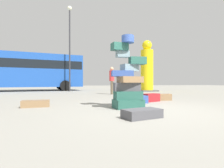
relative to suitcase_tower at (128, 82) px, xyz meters
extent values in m
plane|color=gray|center=(0.42, -0.38, -0.73)|extent=(80.00, 80.00, 0.00)
cube|color=#26594C|center=(0.01, -0.02, -0.61)|extent=(0.82, 0.55, 0.24)
cube|color=#26594C|center=(0.01, -0.01, -0.37)|extent=(0.77, 0.53, 0.23)
cube|color=#4C4C51|center=(-0.01, 0.04, -0.14)|extent=(0.77, 0.56, 0.24)
cube|color=olive|center=(0.03, -0.10, 0.06)|extent=(0.68, 0.48, 0.17)
cube|color=#334F99|center=(-0.18, -0.06, 0.22)|extent=(0.63, 0.47, 0.15)
cube|color=gray|center=(0.09, 0.08, 0.39)|extent=(0.50, 0.37, 0.19)
cube|color=#26594C|center=(0.30, 0.01, 0.59)|extent=(0.48, 0.34, 0.20)
cube|color=gray|center=(-0.10, 0.14, 0.78)|extent=(0.36, 0.24, 0.18)
cube|color=#26594C|center=(-0.20, 0.10, 0.98)|extent=(0.46, 0.32, 0.21)
cylinder|color=#334F99|center=(0.00, -0.02, 1.18)|extent=(0.34, 0.34, 0.20)
cube|color=#334F99|center=(0.85, 1.81, -0.60)|extent=(0.69, 0.60, 0.27)
cube|color=olive|center=(2.10, 1.61, -0.60)|extent=(0.71, 0.36, 0.26)
cube|color=maroon|center=(1.45, 1.34, -0.58)|extent=(0.75, 0.55, 0.30)
cube|color=olive|center=(-2.48, 0.96, -0.63)|extent=(0.78, 0.42, 0.19)
cube|color=#4C4C51|center=(-0.23, -1.39, -0.64)|extent=(0.83, 0.55, 0.18)
cube|color=#334F99|center=(0.74, 0.98, -0.60)|extent=(0.69, 0.40, 0.26)
cylinder|color=brown|center=(1.26, 5.87, -0.32)|extent=(0.12, 0.12, 0.81)
cylinder|color=brown|center=(1.17, 5.67, -0.32)|extent=(0.12, 0.12, 0.81)
cylinder|color=red|center=(1.21, 5.77, 0.40)|extent=(0.30, 0.30, 0.63)
sphere|color=tan|center=(1.21, 5.77, 0.83)|extent=(0.22, 0.22, 0.22)
cylinder|color=yellow|center=(5.08, 8.67, 0.97)|extent=(1.02, 1.02, 3.40)
sphere|color=yellow|center=(5.08, 8.67, 3.07)|extent=(0.79, 0.79, 0.79)
cube|color=#4C4C4C|center=(5.08, 8.67, -0.68)|extent=(1.43, 1.43, 0.10)
cube|color=#1E4CA5|center=(-4.45, 12.01, 1.02)|extent=(9.20, 3.76, 2.80)
cube|color=black|center=(-4.45, 12.01, 1.51)|extent=(9.03, 3.76, 0.70)
cylinder|color=black|center=(-1.75, 13.67, -0.28)|extent=(0.93, 0.38, 0.90)
cylinder|color=black|center=(-1.39, 11.19, -0.28)|extent=(0.93, 0.38, 0.90)
cylinder|color=#333338|center=(-1.05, 10.49, 2.64)|extent=(0.12, 0.12, 6.75)
sphere|color=#F2F2CC|center=(-1.05, 10.49, 6.14)|extent=(0.36, 0.36, 0.36)
camera|label=1|loc=(-1.79, -4.61, -0.03)|focal=28.50mm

